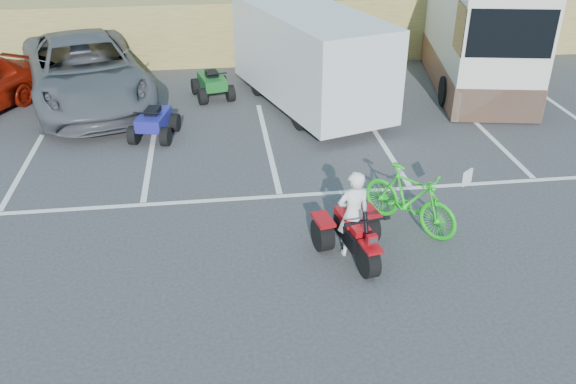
{
  "coord_description": "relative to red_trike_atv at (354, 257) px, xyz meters",
  "views": [
    {
      "loc": [
        -1.19,
        -8.14,
        5.97
      ],
      "look_at": [
        -0.05,
        0.76,
        1.0
      ],
      "focal_mm": 38.0,
      "sensor_mm": 36.0,
      "label": 1
    }
  ],
  "objects": [
    {
      "name": "cargo_trailer",
      "position": [
        0.36,
        7.16,
        1.38
      ],
      "size": [
        3.76,
        5.87,
        2.55
      ],
      "rotation": [
        0.0,
        0.0,
        0.31
      ],
      "color": "silver",
      "rests_on": "ground"
    },
    {
      "name": "grey_pickup",
      "position": [
        -5.6,
        8.23,
        0.88
      ],
      "size": [
        4.57,
        6.89,
        1.76
      ],
      "primitive_type": "imported",
      "rotation": [
        0.0,
        0.0,
        0.28
      ],
      "color": "#4F5158",
      "rests_on": "ground"
    },
    {
      "name": "green_dirt_bike",
      "position": [
        1.17,
        0.83,
        0.59
      ],
      "size": [
        1.66,
        1.87,
        1.18
      ],
      "primitive_type": "imported",
      "rotation": [
        0.0,
        0.0,
        0.67
      ],
      "color": "#14BF19",
      "rests_on": "ground"
    },
    {
      "name": "quad_atv_blue",
      "position": [
        -3.66,
        5.54,
        0.0
      ],
      "size": [
        1.22,
        1.47,
        0.84
      ],
      "primitive_type": null,
      "rotation": [
        0.0,
        0.0,
        -0.23
      ],
      "color": "navy",
      "rests_on": "ground"
    },
    {
      "name": "rv_motorhome",
      "position": [
        5.63,
        9.6,
        1.38
      ],
      "size": [
        3.79,
        9.11,
        3.18
      ],
      "rotation": [
        0.0,
        0.0,
        -0.18
      ],
      "color": "silver",
      "rests_on": "ground"
    },
    {
      "name": "quad_atv_green",
      "position": [
        -2.22,
        8.14,
        0.0
      ],
      "size": [
        1.23,
        1.49,
        0.86
      ],
      "primitive_type": null,
      "rotation": [
        0.0,
        0.0,
        0.21
      ],
      "color": "#14571E",
      "rests_on": "ground"
    },
    {
      "name": "rider",
      "position": [
        -0.03,
        0.15,
        0.78
      ],
      "size": [
        0.63,
        0.47,
        1.55
      ],
      "primitive_type": "imported",
      "rotation": [
        0.0,
        0.0,
        3.33
      ],
      "color": "white",
      "rests_on": "ground"
    },
    {
      "name": "red_trike_atv",
      "position": [
        0.0,
        0.0,
        0.0
      ],
      "size": [
        1.39,
        1.69,
        0.98
      ],
      "primitive_type": null,
      "rotation": [
        0.0,
        0.0,
        0.19
      ],
      "color": "#A2090E",
      "rests_on": "ground"
    },
    {
      "name": "ground",
      "position": [
        -1.01,
        -0.14,
        0.0
      ],
      "size": [
        100.0,
        100.0,
        0.0
      ],
      "primitive_type": "plane",
      "color": "#333336",
      "rests_on": "ground"
    },
    {
      "name": "parking_stripes",
      "position": [
        -0.14,
        3.93,
        0.0
      ],
      "size": [
        28.0,
        5.16,
        0.01
      ],
      "color": "white",
      "rests_on": "ground"
    }
  ]
}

